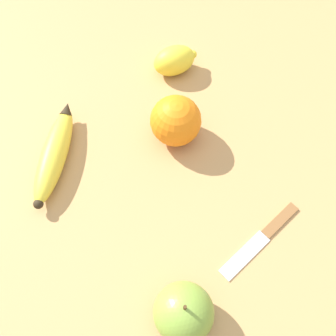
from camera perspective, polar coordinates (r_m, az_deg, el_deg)
ground_plane at (r=0.66m, az=-2.11°, el=-2.46°), size 3.00×3.00×0.00m
banana at (r=0.69m, az=-16.17°, el=2.04°), size 0.20×0.08×0.04m
orange at (r=0.67m, az=1.31°, el=6.81°), size 0.09×0.09×0.09m
apple at (r=0.56m, az=2.29°, el=-20.22°), size 0.08×0.08×0.09m
lemon at (r=0.78m, az=0.94°, el=15.36°), size 0.10×0.10×0.06m
paring_knife at (r=0.64m, az=13.68°, el=-9.65°), size 0.16×0.09×0.01m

